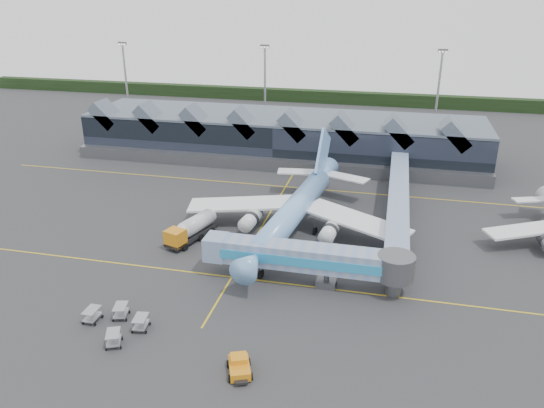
% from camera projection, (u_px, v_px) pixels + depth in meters
% --- Properties ---
extents(ground, '(260.00, 260.00, 0.00)m').
position_uv_depth(ground, '(248.00, 251.00, 79.72)').
color(ground, '#2D2D30').
rests_on(ground, ground).
extents(taxi_stripes, '(120.00, 60.00, 0.01)m').
position_uv_depth(taxi_stripes, '(264.00, 224.00, 88.71)').
color(taxi_stripes, gold).
rests_on(taxi_stripes, ground).
extents(tree_line_far, '(260.00, 4.00, 4.00)m').
position_uv_depth(tree_line_far, '(336.00, 97.00, 177.86)').
color(tree_line_far, black).
rests_on(tree_line_far, ground).
extents(terminal, '(90.00, 22.25, 12.52)m').
position_uv_depth(terminal, '(281.00, 136.00, 121.49)').
color(terminal, black).
rests_on(terminal, ground).
extents(light_masts, '(132.40, 42.56, 22.45)m').
position_uv_depth(light_masts, '(401.00, 95.00, 126.98)').
color(light_masts, '#93959B').
rests_on(light_masts, ground).
extents(main_airliner, '(37.10, 42.96, 13.80)m').
position_uv_depth(main_airliner, '(296.00, 208.00, 84.67)').
color(main_airliner, '#74A1EB').
rests_on(main_airliner, ground).
extents(jet_bridge, '(27.73, 4.78, 5.76)m').
position_uv_depth(jet_bridge, '(318.00, 259.00, 69.15)').
color(jet_bridge, '#6D85B5').
rests_on(jet_bridge, ground).
extents(fuel_truck, '(5.57, 10.72, 3.61)m').
position_uv_depth(fuel_truck, '(193.00, 227.00, 82.54)').
color(fuel_truck, black).
rests_on(fuel_truck, ground).
extents(pushback_tug, '(3.40, 4.24, 1.70)m').
position_uv_depth(pushback_tug, '(239.00, 367.00, 54.40)').
color(pushback_tug, orange).
rests_on(pushback_tug, ground).
extents(baggage_carts, '(7.97, 7.65, 1.61)m').
position_uv_depth(baggage_carts, '(117.00, 321.00, 61.51)').
color(baggage_carts, '#9A9EA3').
rests_on(baggage_carts, ground).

